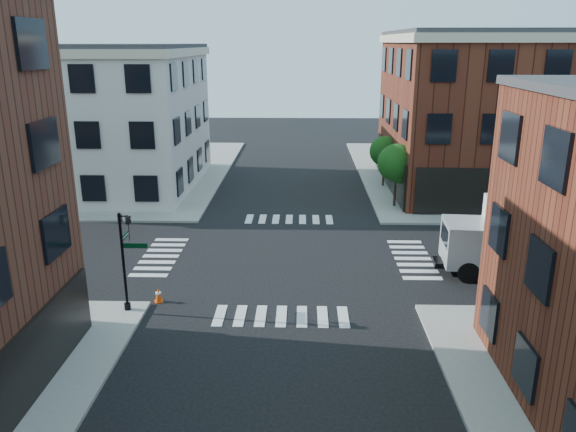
# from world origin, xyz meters

# --- Properties ---
(ground) EXTENTS (120.00, 120.00, 0.00)m
(ground) POSITION_xyz_m (0.00, 0.00, 0.00)
(ground) COLOR black
(ground) RESTS_ON ground
(sidewalk_ne) EXTENTS (30.00, 30.00, 0.15)m
(sidewalk_ne) POSITION_xyz_m (21.00, 21.00, 0.07)
(sidewalk_ne) COLOR gray
(sidewalk_ne) RESTS_ON ground
(sidewalk_nw) EXTENTS (30.00, 30.00, 0.15)m
(sidewalk_nw) POSITION_xyz_m (-21.00, 21.00, 0.07)
(sidewalk_nw) COLOR gray
(sidewalk_nw) RESTS_ON ground
(building_ne) EXTENTS (25.00, 16.00, 12.00)m
(building_ne) POSITION_xyz_m (20.50, 16.00, 6.00)
(building_ne) COLOR #4A1D12
(building_ne) RESTS_ON ground
(building_nw) EXTENTS (22.00, 16.00, 11.00)m
(building_nw) POSITION_xyz_m (-19.00, 16.00, 5.50)
(building_nw) COLOR beige
(building_nw) RESTS_ON ground
(tree_near) EXTENTS (2.69, 2.69, 4.49)m
(tree_near) POSITION_xyz_m (7.56, 9.98, 3.16)
(tree_near) COLOR black
(tree_near) RESTS_ON ground
(tree_far) EXTENTS (2.43, 2.43, 4.07)m
(tree_far) POSITION_xyz_m (7.56, 15.98, 2.87)
(tree_far) COLOR black
(tree_far) RESTS_ON ground
(signal_pole) EXTENTS (1.29, 1.24, 4.60)m
(signal_pole) POSITION_xyz_m (-6.72, -6.68, 2.86)
(signal_pole) COLOR black
(signal_pole) RESTS_ON ground
(box_truck) EXTENTS (8.94, 3.32, 3.97)m
(box_truck) POSITION_xyz_m (12.58, -2.24, 2.07)
(box_truck) COLOR silver
(box_truck) RESTS_ON ground
(traffic_cone) EXTENTS (0.48, 0.48, 0.67)m
(traffic_cone) POSITION_xyz_m (-5.70, -5.70, 0.32)
(traffic_cone) COLOR #E8460A
(traffic_cone) RESTS_ON ground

